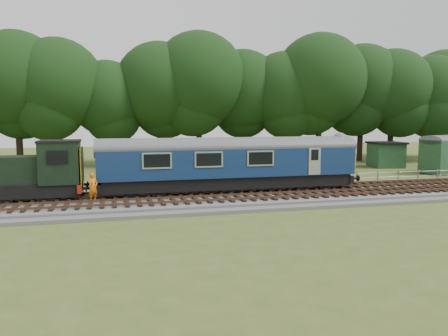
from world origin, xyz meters
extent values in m
plane|color=#43561F|center=(0.00, 0.00, 0.00)|extent=(120.00, 120.00, 0.00)
cube|color=#4C4C4F|center=(0.00, 0.00, 0.17)|extent=(70.00, 7.00, 0.35)
cube|color=brown|center=(0.00, 0.68, 0.49)|extent=(66.50, 0.07, 0.14)
cube|color=brown|center=(0.00, 2.12, 0.49)|extent=(66.50, 0.07, 0.14)
cube|color=brown|center=(0.00, -2.32, 0.49)|extent=(66.50, 0.07, 0.14)
cube|color=brown|center=(0.00, -0.88, 0.49)|extent=(66.50, 0.07, 0.14)
cube|color=black|center=(-1.93, 1.40, 1.06)|extent=(17.46, 2.52, 0.85)
cube|color=#0E274C|center=(-1.93, 1.40, 2.48)|extent=(18.00, 2.80, 2.05)
cube|color=yellow|center=(7.09, 1.40, 2.11)|extent=(0.06, 2.74, 1.30)
cube|color=black|center=(4.07, 1.40, 0.86)|extent=(2.60, 2.00, 0.55)
cube|color=black|center=(-7.93, 1.40, 0.86)|extent=(2.60, 2.00, 0.55)
cube|color=black|center=(-16.33, 1.40, 1.01)|extent=(8.73, 2.39, 0.85)
cube|color=black|center=(-13.13, 1.40, 2.66)|extent=(2.40, 2.55, 2.60)
cube|color=#B41F0D|center=(-11.95, 1.40, 1.06)|extent=(0.25, 2.60, 0.55)
cube|color=yellow|center=(-11.81, 1.40, 2.46)|extent=(0.06, 2.55, 2.30)
imported|color=orange|center=(-11.08, -0.54, 1.26)|extent=(0.78, 0.78, 1.83)
cube|color=#1C3E26|center=(19.81, 14.79, 1.32)|extent=(3.58, 3.58, 2.63)
cube|color=black|center=(19.81, 14.79, 2.74)|extent=(3.94, 3.94, 0.21)
camera|label=1|loc=(-9.80, -28.00, 5.46)|focal=35.00mm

